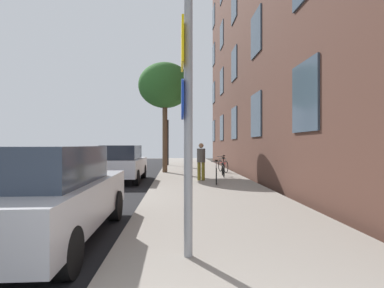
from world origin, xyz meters
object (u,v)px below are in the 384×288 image
bicycle_0 (216,174)px  pedestrian_0 (201,159)px  tree_near (165,86)px  car_0 (44,193)px  bicycle_1 (223,169)px  traffic_light (166,134)px  bicycle_2 (223,165)px  sign_post (187,110)px  car_1 (123,163)px

bicycle_0 → pedestrian_0: size_ratio=1.07×
tree_near → car_0: size_ratio=1.37×
bicycle_1 → traffic_light: bearing=110.1°
pedestrian_0 → car_0: 8.50m
bicycle_1 → bicycle_2: (0.33, 2.18, 0.01)m
bicycle_1 → bicycle_2: 2.21m
bicycle_0 → pedestrian_0: 1.20m
car_0 → tree_near: bearing=82.5°
sign_post → tree_near: 13.12m
tree_near → pedestrian_0: bearing=-66.5°
pedestrian_0 → car_0: (-3.27, -7.85, -0.19)m
bicycle_0 → tree_near: bearing=114.9°
traffic_light → bicycle_2: traffic_light is taller
sign_post → car_1: size_ratio=0.86×
traffic_light → tree_near: 6.40m
pedestrian_0 → bicycle_0: bearing=-59.5°
bicycle_2 → car_0: 12.58m
sign_post → bicycle_2: size_ratio=2.20×
traffic_light → bicycle_1: traffic_light is taller
sign_post → car_1: bearing=105.1°
pedestrian_0 → car_0: pedestrian_0 is taller
bicycle_0 → pedestrian_0: bearing=120.5°
bicycle_2 → car_1: 5.94m
tree_near → bicycle_2: bearing=-3.2°
tree_near → bicycle_1: 5.83m
bicycle_0 → bicycle_2: bicycle_2 is taller
car_0 → bicycle_2: bearing=67.5°
sign_post → bicycle_0: (1.46, 7.93, -1.65)m
sign_post → bicycle_0: sign_post is taller
car_0 → bicycle_0: bearing=61.3°
bicycle_0 → car_0: bearing=-118.7°
traffic_light → sign_post: bearing=-87.2°
tree_near → bicycle_1: size_ratio=3.77×
bicycle_0 → car_1: (-4.01, 1.50, 0.35)m
sign_post → bicycle_2: bearing=79.0°
bicycle_1 → pedestrian_0: bearing=-127.2°
bicycle_2 → pedestrian_0: 4.10m
pedestrian_0 → car_1: 3.53m
bicycle_2 → pedestrian_0: bearing=-112.2°
traffic_light → car_1: 9.54m
bicycle_2 → car_0: bearing=-112.5°
pedestrian_0 → car_1: size_ratio=0.38×
sign_post → car_1: 9.86m
bicycle_2 → car_0: size_ratio=0.36×
sign_post → bicycle_1: (2.13, 10.43, -1.65)m
sign_post → tree_near: tree_near is taller
bicycle_2 → bicycle_1: bearing=-98.7°
traffic_light → bicycle_1: size_ratio=2.11×
sign_post → car_0: size_ratio=0.80×
bicycle_0 → bicycle_1: 2.59m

